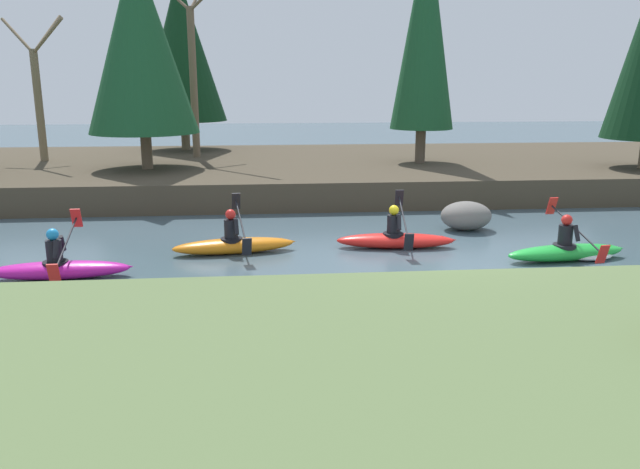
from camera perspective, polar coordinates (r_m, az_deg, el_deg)
The scene contains 13 objects.
ground_plane at distance 13.34m, azimuth 10.00°, elevation -2.68°, with size 90.00×90.00×0.00m, color #425660.
riverbank_near at distance 8.32m, azimuth 20.23°, elevation -11.82°, with size 44.00×6.88×0.54m.
riverbank_far at distance 23.80m, azimuth 3.22°, elevation 5.86°, with size 44.00×11.16×0.87m.
conifer_tree_left at distance 21.76m, azimuth -16.20°, elevation 16.59°, with size 3.59×3.59×7.04m.
conifer_tree_mid_left at distance 27.41m, azimuth -12.59°, elevation 16.28°, with size 3.57×3.57×7.13m.
conifer_tree_centre at distance 22.86m, azimuth 9.57°, elevation 18.24°, with size 2.23×2.23×8.20m.
bare_tree_upstream at distance 25.27m, azimuth -24.33°, elevation 11.81°, with size 2.94×2.90×5.28m.
bare_tree_mid_upstream at distance 24.70m, azimuth -11.48°, elevation 14.99°, with size 4.04×3.99×7.37m.
kayaker_lead at distance 14.45m, azimuth 21.95°, elevation -1.40°, with size 2.80×2.07×1.20m.
kayaker_middle at distance 14.46m, azimuth 6.99°, elevation -0.36°, with size 2.79×2.07×1.20m.
kayaker_trailing at distance 14.05m, azimuth -7.80°, elevation -0.82°, with size 2.80×2.07×1.20m.
kayaker_far_back at distance 13.16m, azimuth -22.68°, elevation -2.80°, with size 2.78×2.07×1.20m.
boulder_midstream at distance 16.51m, azimuth 13.21°, elevation 1.68°, with size 1.31×1.03×0.74m.
Camera 1 is at (-3.44, -12.33, 3.76)m, focal length 35.00 mm.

